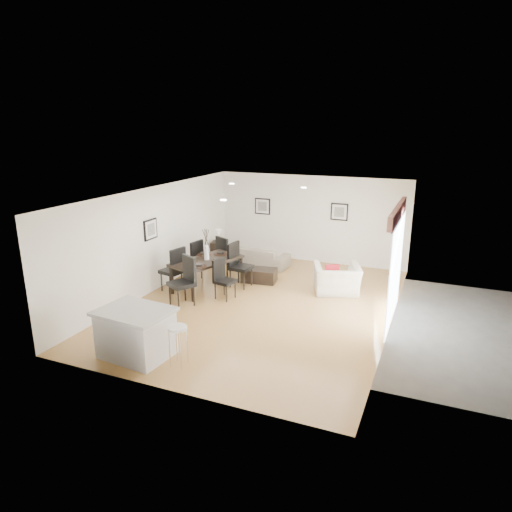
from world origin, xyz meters
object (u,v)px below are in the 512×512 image
at_px(dining_chair_wnear, 175,267).
at_px(coffee_table, 259,275).
at_px(dining_chair_enear, 222,277).
at_px(bar_stool, 178,332).
at_px(side_table, 219,251).
at_px(dining_chair_efar, 238,262).
at_px(dining_chair_foot, 226,254).
at_px(sofa, 256,256).
at_px(armchair, 337,279).
at_px(dining_chair_head, 185,278).
at_px(kitchen_island, 136,333).
at_px(dining_chair_wfar, 194,258).
at_px(dining_table, 207,262).

relative_size(dining_chair_wnear, coffee_table, 1.28).
height_order(dining_chair_enear, bar_stool, dining_chair_enear).
relative_size(side_table, bar_stool, 0.81).
xyz_separation_m(dining_chair_efar, coffee_table, (0.41, 0.54, -0.48)).
distance_m(dining_chair_foot, side_table, 1.53).
relative_size(sofa, dining_chair_foot, 1.79).
height_order(armchair, dining_chair_enear, dining_chair_enear).
xyz_separation_m(dining_chair_head, coffee_table, (1.02, 2.21, -0.48)).
bearing_deg(kitchen_island, dining_chair_enear, 92.65).
distance_m(dining_chair_efar, kitchen_island, 4.24).
relative_size(dining_chair_wfar, side_table, 1.85).
xyz_separation_m(dining_chair_wfar, kitchen_island, (1.20, -4.21, -0.16)).
bearing_deg(dining_chair_enear, side_table, 40.32).
bearing_deg(dining_chair_efar, dining_chair_wfar, 97.36).
xyz_separation_m(dining_chair_wnear, kitchen_island, (1.20, -3.24, -0.18)).
bearing_deg(kitchen_island, armchair, 65.53).
distance_m(coffee_table, side_table, 2.40).
distance_m(dining_chair_efar, coffee_table, 0.83).
bearing_deg(dining_chair_head, side_table, 133.64).
relative_size(dining_chair_enear, dining_chair_foot, 0.89).
height_order(sofa, dining_table, dining_table).
height_order(dining_chair_efar, side_table, dining_chair_efar).
bearing_deg(sofa, kitchen_island, 94.74).
relative_size(dining_chair_foot, side_table, 1.85).
bearing_deg(dining_chair_efar, kitchen_island, -175.59).
bearing_deg(kitchen_island, sofa, 96.50).
bearing_deg(kitchen_island, dining_chair_foot, 101.90).
height_order(dining_table, side_table, dining_table).
xyz_separation_m(armchair, kitchen_island, (-2.70, -4.73, 0.10)).
xyz_separation_m(sofa, kitchen_island, (0.13, -6.12, 0.17)).
relative_size(dining_chair_foot, coffee_table, 1.24).
height_order(dining_chair_wnear, kitchen_island, dining_chair_wnear).
height_order(dining_chair_head, kitchen_island, dining_chair_head).
relative_size(dining_chair_wfar, kitchen_island, 0.80).
bearing_deg(dining_chair_efar, dining_chair_head, 166.11).
bearing_deg(bar_stool, dining_chair_enear, 103.14).
distance_m(dining_chair_head, dining_chair_foot, 2.37).
relative_size(coffee_table, kitchen_island, 0.65).
height_order(dining_chair_wfar, side_table, dining_chair_wfar).
relative_size(dining_table, dining_chair_wfar, 1.86).
relative_size(armchair, dining_chair_wnear, 0.98).
bearing_deg(dining_chair_wfar, dining_chair_enear, 64.58).
height_order(sofa, bar_stool, bar_stool).
xyz_separation_m(dining_chair_foot, kitchen_island, (0.57, -4.93, -0.16)).
xyz_separation_m(dining_chair_wfar, bar_stool, (2.11, -4.21, 0.02)).
bearing_deg(dining_chair_wfar, armchair, 106.65).
distance_m(kitchen_island, bar_stool, 0.94).
bearing_deg(dining_chair_enear, bar_stool, -155.12).
xyz_separation_m(dining_chair_wfar, dining_chair_head, (0.72, -1.65, 0.03)).
bearing_deg(dining_chair_foot, bar_stool, 133.14).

